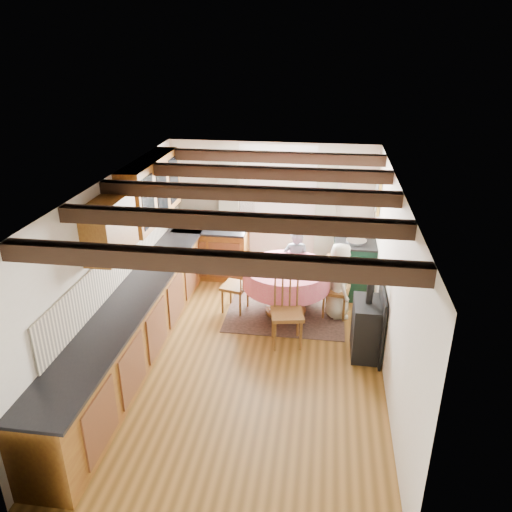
% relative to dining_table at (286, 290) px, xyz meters
% --- Properties ---
extents(floor, '(3.60, 5.50, 0.00)m').
position_rel_dining_table_xyz_m(floor, '(-0.41, -1.24, -0.40)').
color(floor, '#8E5E25').
rests_on(floor, ground).
extents(ceiling, '(3.60, 5.50, 0.00)m').
position_rel_dining_table_xyz_m(ceiling, '(-0.41, -1.24, 2.00)').
color(ceiling, white).
rests_on(ceiling, ground).
extents(wall_back, '(3.60, 0.00, 2.40)m').
position_rel_dining_table_xyz_m(wall_back, '(-0.41, 1.51, 0.80)').
color(wall_back, silver).
rests_on(wall_back, ground).
extents(wall_front, '(3.60, 0.00, 2.40)m').
position_rel_dining_table_xyz_m(wall_front, '(-0.41, -3.99, 0.80)').
color(wall_front, silver).
rests_on(wall_front, ground).
extents(wall_left, '(0.00, 5.50, 2.40)m').
position_rel_dining_table_xyz_m(wall_left, '(-2.21, -1.24, 0.80)').
color(wall_left, silver).
rests_on(wall_left, ground).
extents(wall_right, '(0.00, 5.50, 2.40)m').
position_rel_dining_table_xyz_m(wall_right, '(1.39, -1.24, 0.80)').
color(wall_right, silver).
rests_on(wall_right, ground).
extents(beam_a, '(3.60, 0.16, 0.16)m').
position_rel_dining_table_xyz_m(beam_a, '(-0.41, -3.24, 1.91)').
color(beam_a, black).
rests_on(beam_a, ceiling).
extents(beam_b, '(3.60, 0.16, 0.16)m').
position_rel_dining_table_xyz_m(beam_b, '(-0.41, -2.24, 1.91)').
color(beam_b, black).
rests_on(beam_b, ceiling).
extents(beam_c, '(3.60, 0.16, 0.16)m').
position_rel_dining_table_xyz_m(beam_c, '(-0.41, -1.24, 1.91)').
color(beam_c, black).
rests_on(beam_c, ceiling).
extents(beam_d, '(3.60, 0.16, 0.16)m').
position_rel_dining_table_xyz_m(beam_d, '(-0.41, -0.24, 1.91)').
color(beam_d, black).
rests_on(beam_d, ceiling).
extents(beam_e, '(3.60, 0.16, 0.16)m').
position_rel_dining_table_xyz_m(beam_e, '(-0.41, 0.76, 1.91)').
color(beam_e, black).
rests_on(beam_e, ceiling).
extents(splash_left, '(0.02, 4.50, 0.55)m').
position_rel_dining_table_xyz_m(splash_left, '(-2.19, -0.94, 0.80)').
color(splash_left, beige).
rests_on(splash_left, wall_left).
extents(splash_back, '(1.40, 0.02, 0.55)m').
position_rel_dining_table_xyz_m(splash_back, '(-1.41, 1.49, 0.80)').
color(splash_back, beige).
rests_on(splash_back, wall_back).
extents(base_cabinet_left, '(0.60, 5.30, 0.88)m').
position_rel_dining_table_xyz_m(base_cabinet_left, '(-1.91, -1.24, 0.04)').
color(base_cabinet_left, brown).
rests_on(base_cabinet_left, floor).
extents(base_cabinet_back, '(1.30, 0.60, 0.88)m').
position_rel_dining_table_xyz_m(base_cabinet_back, '(-1.46, 1.21, 0.04)').
color(base_cabinet_back, brown).
rests_on(base_cabinet_back, floor).
extents(worktop_left, '(0.64, 5.30, 0.04)m').
position_rel_dining_table_xyz_m(worktop_left, '(-1.89, -1.24, 0.50)').
color(worktop_left, black).
rests_on(worktop_left, base_cabinet_left).
extents(worktop_back, '(1.30, 0.64, 0.04)m').
position_rel_dining_table_xyz_m(worktop_back, '(-1.46, 1.19, 0.50)').
color(worktop_back, black).
rests_on(worktop_back, base_cabinet_back).
extents(wall_cabinet_glass, '(0.34, 1.80, 0.90)m').
position_rel_dining_table_xyz_m(wall_cabinet_glass, '(-2.04, -0.04, 1.55)').
color(wall_cabinet_glass, brown).
rests_on(wall_cabinet_glass, wall_left).
extents(wall_cabinet_solid, '(0.34, 0.90, 0.70)m').
position_rel_dining_table_xyz_m(wall_cabinet_solid, '(-2.04, -1.54, 1.50)').
color(wall_cabinet_solid, brown).
rests_on(wall_cabinet_solid, wall_left).
extents(window_frame, '(1.34, 0.03, 1.54)m').
position_rel_dining_table_xyz_m(window_frame, '(-0.31, 1.50, 1.20)').
color(window_frame, white).
rests_on(window_frame, wall_back).
extents(window_pane, '(1.20, 0.01, 1.40)m').
position_rel_dining_table_xyz_m(window_pane, '(-0.31, 1.50, 1.20)').
color(window_pane, white).
rests_on(window_pane, wall_back).
extents(curtain_left, '(0.35, 0.10, 2.10)m').
position_rel_dining_table_xyz_m(curtain_left, '(-1.16, 1.41, 0.70)').
color(curtain_left, '#A5B482').
rests_on(curtain_left, wall_back).
extents(curtain_right, '(0.35, 0.10, 2.10)m').
position_rel_dining_table_xyz_m(curtain_right, '(0.54, 1.41, 0.70)').
color(curtain_right, '#A5B482').
rests_on(curtain_right, wall_back).
extents(curtain_rod, '(2.00, 0.03, 0.03)m').
position_rel_dining_table_xyz_m(curtain_rod, '(-0.31, 1.41, 1.80)').
color(curtain_rod, black).
rests_on(curtain_rod, wall_back).
extents(wall_picture, '(0.04, 0.50, 0.60)m').
position_rel_dining_table_xyz_m(wall_picture, '(1.36, 1.06, 1.30)').
color(wall_picture, gold).
rests_on(wall_picture, wall_right).
extents(wall_plate, '(0.30, 0.02, 0.30)m').
position_rel_dining_table_xyz_m(wall_plate, '(0.64, 1.48, 1.30)').
color(wall_plate, silver).
rests_on(wall_plate, wall_back).
extents(rug, '(1.84, 1.43, 0.01)m').
position_rel_dining_table_xyz_m(rug, '(0.00, 0.00, -0.40)').
color(rug, black).
rests_on(rug, floor).
extents(dining_table, '(1.34, 1.34, 0.81)m').
position_rel_dining_table_xyz_m(dining_table, '(0.00, 0.00, 0.00)').
color(dining_table, '#EC9284').
rests_on(dining_table, floor).
extents(chair_near, '(0.52, 0.54, 1.03)m').
position_rel_dining_table_xyz_m(chair_near, '(0.09, -0.85, 0.11)').
color(chair_near, brown).
rests_on(chair_near, floor).
extents(chair_left, '(0.49, 0.48, 0.92)m').
position_rel_dining_table_xyz_m(chair_left, '(-0.81, -0.01, 0.06)').
color(chair_left, brown).
rests_on(chair_left, floor).
extents(chair_right, '(0.49, 0.47, 0.96)m').
position_rel_dining_table_xyz_m(chair_right, '(0.77, 0.05, 0.08)').
color(chair_right, brown).
rests_on(chair_right, floor).
extents(aga_range, '(0.68, 1.06, 0.97)m').
position_rel_dining_table_xyz_m(aga_range, '(1.06, 1.00, 0.08)').
color(aga_range, black).
rests_on(aga_range, floor).
extents(cast_iron_stove, '(0.37, 0.62, 1.24)m').
position_rel_dining_table_xyz_m(cast_iron_stove, '(1.17, -0.95, 0.21)').
color(cast_iron_stove, black).
rests_on(cast_iron_stove, floor).
extents(child_far, '(0.46, 0.32, 1.19)m').
position_rel_dining_table_xyz_m(child_far, '(0.10, 0.60, 0.19)').
color(child_far, slate).
rests_on(child_far, floor).
extents(child_right, '(0.50, 0.66, 1.21)m').
position_rel_dining_table_xyz_m(child_right, '(0.80, 0.04, 0.20)').
color(child_right, beige).
rests_on(child_right, floor).
extents(bowl_a, '(0.31, 0.31, 0.05)m').
position_rel_dining_table_xyz_m(bowl_a, '(-0.33, -0.12, 0.43)').
color(bowl_a, silver).
rests_on(bowl_a, dining_table).
extents(bowl_b, '(0.23, 0.23, 0.06)m').
position_rel_dining_table_xyz_m(bowl_b, '(-0.26, 0.25, 0.44)').
color(bowl_b, silver).
rests_on(bowl_b, dining_table).
extents(cup, '(0.15, 0.15, 0.10)m').
position_rel_dining_table_xyz_m(cup, '(0.21, -0.07, 0.45)').
color(cup, silver).
rests_on(cup, dining_table).
extents(canister_tall, '(0.14, 0.14, 0.25)m').
position_rel_dining_table_xyz_m(canister_tall, '(-1.74, 1.27, 0.64)').
color(canister_tall, '#262628').
rests_on(canister_tall, worktop_back).
extents(canister_wide, '(0.18, 0.18, 0.20)m').
position_rel_dining_table_xyz_m(canister_wide, '(-1.44, 1.22, 0.61)').
color(canister_wide, '#262628').
rests_on(canister_wide, worktop_back).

